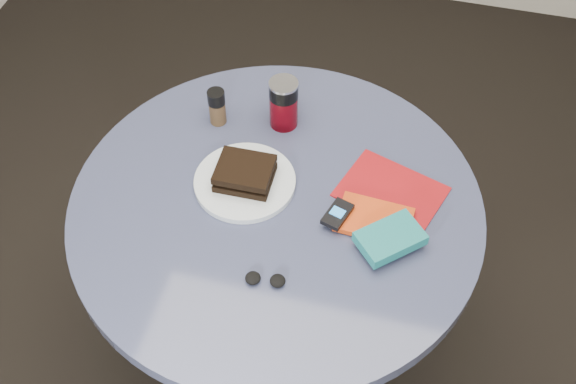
% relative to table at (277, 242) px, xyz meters
% --- Properties ---
extents(ground, '(4.00, 4.00, 0.00)m').
position_rel_table_xyz_m(ground, '(0.00, 0.00, -0.59)').
color(ground, black).
rests_on(ground, ground).
extents(table, '(1.00, 1.00, 0.75)m').
position_rel_table_xyz_m(table, '(0.00, 0.00, 0.00)').
color(table, black).
rests_on(table, ground).
extents(plate, '(0.32, 0.32, 0.02)m').
position_rel_table_xyz_m(plate, '(-0.09, 0.04, 0.17)').
color(plate, silver).
rests_on(plate, table).
extents(sandwich, '(0.14, 0.12, 0.05)m').
position_rel_table_xyz_m(sandwich, '(-0.09, 0.04, 0.20)').
color(sandwich, black).
rests_on(sandwich, plate).
extents(soda_can, '(0.10, 0.10, 0.14)m').
position_rel_table_xyz_m(soda_can, '(-0.05, 0.27, 0.23)').
color(soda_can, '#5A040D').
rests_on(soda_can, table).
extents(pepper_grinder, '(0.05, 0.05, 0.10)m').
position_rel_table_xyz_m(pepper_grinder, '(-0.22, 0.23, 0.22)').
color(pepper_grinder, '#45321D').
rests_on(pepper_grinder, table).
extents(magazine, '(0.28, 0.25, 0.00)m').
position_rel_table_xyz_m(magazine, '(0.26, 0.10, 0.17)').
color(magazine, maroon).
rests_on(magazine, table).
extents(red_book, '(0.18, 0.13, 0.01)m').
position_rel_table_xyz_m(red_book, '(0.24, -0.00, 0.17)').
color(red_book, '#BD380E').
rests_on(red_book, magazine).
extents(novel, '(0.17, 0.17, 0.03)m').
position_rel_table_xyz_m(novel, '(0.28, -0.06, 0.20)').
color(novel, '#16686B').
rests_on(novel, red_book).
extents(mp3_player, '(0.07, 0.09, 0.01)m').
position_rel_table_xyz_m(mp3_player, '(0.15, -0.02, 0.19)').
color(mp3_player, black).
rests_on(mp3_player, red_book).
extents(headphones, '(0.09, 0.05, 0.02)m').
position_rel_table_xyz_m(headphones, '(0.04, -0.22, 0.17)').
color(headphones, black).
rests_on(headphones, table).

